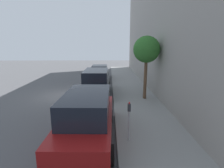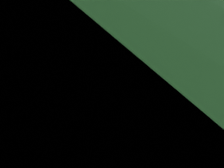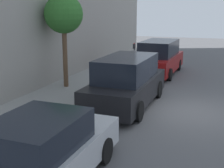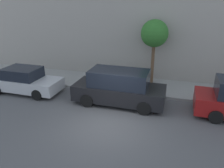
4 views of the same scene
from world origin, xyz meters
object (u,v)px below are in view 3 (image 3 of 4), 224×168
at_px(parking_meter_near, 134,53).
at_px(street_tree, 64,15).
at_px(parked_minivan_second, 127,82).
at_px(parked_minivan_nearest, 159,58).
at_px(parked_sedan_third, 40,155).

distance_m(parking_meter_near, street_tree, 6.04).
height_order(parked_minivan_second, parking_meter_near, parked_minivan_second).
bearing_deg(parked_minivan_second, street_tree, -22.07).
bearing_deg(street_tree, parked_minivan_second, 157.93).
xyz_separation_m(parked_minivan_nearest, parked_minivan_second, (-0.12, 6.33, -0.00)).
bearing_deg(parked_sedan_third, parked_minivan_nearest, -89.15).
xyz_separation_m(parked_minivan_nearest, parked_sedan_third, (-0.18, 12.31, -0.20)).
height_order(parked_minivan_nearest, parking_meter_near, parked_minivan_nearest).
xyz_separation_m(parked_minivan_second, street_tree, (3.37, -1.37, 2.45)).
bearing_deg(parking_meter_near, street_tree, 72.66).
bearing_deg(parked_minivan_nearest, parking_meter_near, -13.09).
height_order(parked_minivan_second, street_tree, street_tree).
bearing_deg(parked_minivan_second, parking_meter_near, -75.74).
bearing_deg(parked_minivan_second, parked_minivan_nearest, -88.93).
distance_m(parked_minivan_nearest, parked_minivan_second, 6.33).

